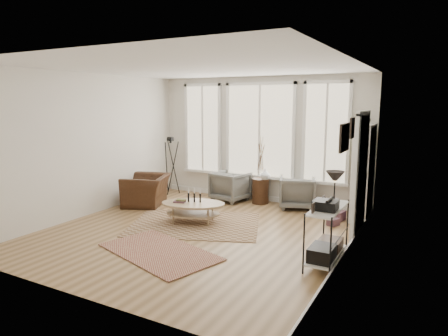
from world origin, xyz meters
The scene contains 17 objects.
room centered at (0.02, 0.03, 1.43)m, with size 5.50×5.54×2.90m.
bay_window centered at (0.00, 2.71, 1.61)m, with size 4.14×0.12×2.24m.
door centered at (2.57, 1.15, 1.12)m, with size 0.09×1.06×2.22m.
bookcase centered at (2.44, 2.23, 0.96)m, with size 0.31×0.85×2.06m.
low_shelf centered at (2.38, -0.30, 0.51)m, with size 0.38×1.08×1.30m.
wall_art centered at (2.58, -0.27, 1.88)m, with size 0.04×0.88×0.44m.
rug_main centered at (-0.30, 0.35, 0.01)m, with size 2.41×1.81×0.01m, color brown.
rug_runner centered at (-0.01, -1.14, 0.01)m, with size 1.94×1.08×0.01m, color maroon.
coffee_table centered at (-0.41, 0.44, 0.31)m, with size 1.42×1.13×0.57m.
armchair_left centered at (-0.56, 2.33, 0.35)m, with size 0.75×0.77×0.70m, color slate.
armchair_right centered at (1.03, 2.45, 0.35)m, with size 0.75×0.78×0.71m, color slate.
side_table centered at (0.16, 2.45, 0.78)m, with size 0.39×0.39×1.62m.
vase centered at (0.29, 2.39, 0.70)m, with size 0.24×0.24×0.25m, color silver.
accent_chair centered at (-2.07, 1.09, 0.34)m, with size 0.91×1.04×0.68m, color #3A2214.
tripod_camera centered at (-2.25, 2.29, 0.67)m, with size 0.51×0.51×1.45m.
book_stack_near centered at (2.05, 1.94, 0.09)m, with size 0.22×0.28×0.18m, color maroon.
book_stack_far centered at (2.05, 1.54, 0.07)m, with size 0.17×0.21×0.14m, color maroon.
Camera 1 is at (3.70, -5.87, 2.33)m, focal length 32.00 mm.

